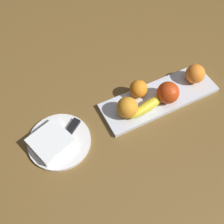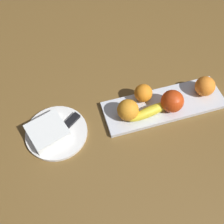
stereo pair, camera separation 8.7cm
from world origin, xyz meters
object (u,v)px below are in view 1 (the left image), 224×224
object	(u,v)px
orange_center	(138,89)
fruit_tray	(159,98)
dinner_plate	(59,141)
apple	(168,93)
orange_near_banana	(195,74)
orange_near_apple	(127,108)
folded_napkin	(51,141)
knife	(68,134)
banana	(148,106)

from	to	relation	value
orange_center	fruit_tray	bearing A→B (deg)	146.82
fruit_tray	dinner_plate	world-z (taller)	fruit_tray
apple	orange_near_banana	xyz separation A→B (m)	(-0.14, -0.03, -0.00)
orange_near_apple	dinner_plate	xyz separation A→B (m)	(0.25, -0.01, -0.05)
orange_near_banana	folded_napkin	xyz separation A→B (m)	(0.57, 0.01, -0.02)
orange_near_apple	folded_napkin	xyz separation A→B (m)	(0.27, -0.01, -0.03)
apple	orange_near_apple	size ratio (longest dim) A/B	1.07
orange_near_banana	apple	bearing A→B (deg)	11.94
orange_near_banana	dinner_plate	xyz separation A→B (m)	(0.54, 0.01, -0.05)
knife	folded_napkin	bearing A→B (deg)	-28.42
orange_center	folded_napkin	distance (m)	0.35
banana	knife	world-z (taller)	banana
apple	banana	bearing A→B (deg)	3.42
apple	folded_napkin	distance (m)	0.43
folded_napkin	knife	size ratio (longest dim) A/B	0.74
fruit_tray	folded_napkin	xyz separation A→B (m)	(0.41, 0.00, 0.02)
orange_near_apple	knife	size ratio (longest dim) A/B	0.46
dinner_plate	knife	xyz separation A→B (m)	(-0.03, -0.01, 0.01)
banana	folded_napkin	distance (m)	0.35
dinner_plate	orange_near_apple	bearing A→B (deg)	177.39
fruit_tray	orange_near_banana	distance (m)	0.16
fruit_tray	orange_center	bearing A→B (deg)	-33.18
dinner_plate	folded_napkin	bearing A→B (deg)	0.00
orange_near_banana	fruit_tray	bearing A→B (deg)	2.79
apple	orange_near_banana	size ratio (longest dim) A/B	1.10
apple	orange_center	distance (m)	0.10
banana	orange_near_banana	world-z (taller)	orange_near_banana
orange_center	dinner_plate	distance (m)	0.33
apple	banana	distance (m)	0.08
fruit_tray	orange_near_banana	bearing A→B (deg)	-177.21
apple	orange_near_apple	xyz separation A→B (m)	(0.15, -0.01, -0.00)
folded_napkin	orange_near_apple	bearing A→B (deg)	177.64
orange_near_apple	knife	xyz separation A→B (m)	(0.21, -0.02, -0.04)
apple	orange_center	xyz separation A→B (m)	(0.08, -0.07, -0.01)
knife	dinner_plate	bearing A→B (deg)	-23.29
fruit_tray	orange_near_apple	xyz separation A→B (m)	(0.14, 0.01, 0.04)
fruit_tray	orange_near_apple	world-z (taller)	orange_near_apple
dinner_plate	fruit_tray	bearing A→B (deg)	180.00
orange_center	knife	world-z (taller)	orange_center
orange_near_apple	orange_near_banana	world-z (taller)	orange_near_apple
orange_near_banana	folded_napkin	bearing A→B (deg)	0.75
folded_napkin	dinner_plate	bearing A→B (deg)	-180.00
orange_near_apple	apple	bearing A→B (deg)	175.98
orange_center	knife	bearing A→B (deg)	7.19
orange_center	dinner_plate	size ratio (longest dim) A/B	0.31
fruit_tray	apple	world-z (taller)	apple
fruit_tray	orange_center	world-z (taller)	orange_center
fruit_tray	banana	xyz separation A→B (m)	(0.07, 0.03, 0.03)
orange_near_apple	orange_near_banana	size ratio (longest dim) A/B	1.03
folded_napkin	knife	distance (m)	0.06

